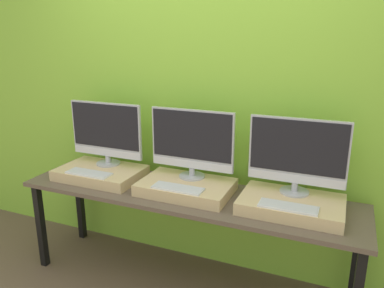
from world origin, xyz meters
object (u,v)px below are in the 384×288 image
keyboard_left (89,173)px  monitor_center (192,142)px  monitor_right (297,154)px  monitor_left (106,132)px  keyboard_center (178,188)px  keyboard_right (288,207)px

keyboard_left → monitor_center: monitor_center is taller
monitor_center → monitor_right: 0.70m
monitor_left → monitor_center: bearing=0.0°
monitor_right → monitor_center: bearing=180.0°
monitor_left → keyboard_left: 0.34m
monitor_center → keyboard_center: monitor_center is taller
monitor_left → keyboard_left: (0.00, -0.24, -0.25)m
monitor_center → keyboard_left: bearing=-161.4°
keyboard_center → monitor_left: bearing=161.4°
monitor_left → keyboard_center: bearing=-18.6°
keyboard_left → monitor_right: bearing=9.5°
monitor_center → keyboard_center: (0.00, -0.24, -0.25)m
keyboard_left → keyboard_right: bearing=0.0°
keyboard_center → monitor_center: bearing=90.0°
monitor_left → keyboard_left: monitor_left is taller
keyboard_left → keyboard_center: 0.70m
keyboard_center → monitor_right: 0.78m
monitor_center → monitor_right: size_ratio=1.00×
monitor_left → keyboard_right: (1.41, -0.24, -0.25)m
monitor_center → monitor_right: bearing=0.0°
monitor_left → monitor_center: 0.70m
keyboard_left → keyboard_center: same height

